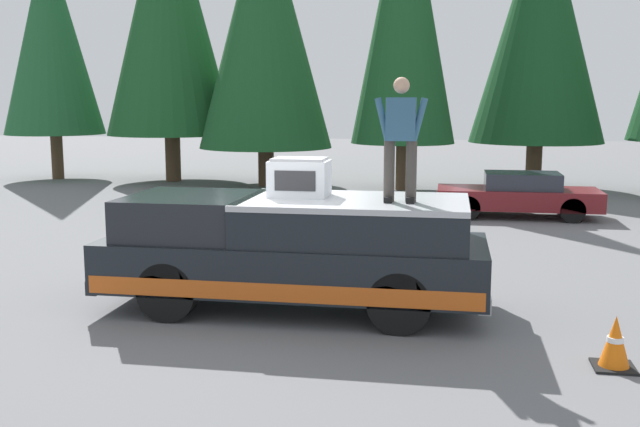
{
  "coord_description": "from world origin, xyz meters",
  "views": [
    {
      "loc": [
        -10.29,
        -2.74,
        3.06
      ],
      "look_at": [
        0.42,
        -0.83,
        1.35
      ],
      "focal_mm": 41.32,
      "sensor_mm": 36.0,
      "label": 1
    }
  ],
  "objects": [
    {
      "name": "conifer_center_left",
      "position": [
        14.41,
        -1.13,
        6.04
      ],
      "size": [
        3.43,
        3.43,
        10.53
      ],
      "color": "#4C3826",
      "rests_on": "ground"
    },
    {
      "name": "person_on_truck_bed",
      "position": [
        -0.26,
        -2.06,
        2.55
      ],
      "size": [
        0.29,
        0.72,
        1.69
      ],
      "color": "#423D38",
      "rests_on": "pickup_truck"
    },
    {
      "name": "pickup_truck",
      "position": [
        -0.08,
        -0.54,
        0.87
      ],
      "size": [
        2.01,
        5.54,
        1.65
      ],
      "color": "black",
      "rests_on": "ground"
    },
    {
      "name": "conifer_right",
      "position": [
        15.66,
        7.44,
        6.28
      ],
      "size": [
        4.69,
        4.69,
        10.86
      ],
      "color": "#4C3826",
      "rests_on": "ground"
    },
    {
      "name": "conifer_left",
      "position": [
        15.49,
        -5.52,
        5.57
      ],
      "size": [
        4.43,
        4.43,
        9.59
      ],
      "color": "#4C3826",
      "rests_on": "ground"
    },
    {
      "name": "conifer_far_right",
      "position": [
        15.59,
        12.07,
        5.36
      ],
      "size": [
        3.69,
        3.69,
        9.06
      ],
      "color": "#4C3826",
      "rests_on": "ground"
    },
    {
      "name": "traffic_cone",
      "position": [
        -1.77,
        -4.64,
        0.29
      ],
      "size": [
        0.47,
        0.47,
        0.62
      ],
      "color": "black",
      "rests_on": "ground"
    },
    {
      "name": "conifer_center_right",
      "position": [
        14.76,
        3.65,
        5.59
      ],
      "size": [
        4.61,
        4.61,
        9.85
      ],
      "color": "#4C3826",
      "rests_on": "ground"
    },
    {
      "name": "parked_car_maroon",
      "position": [
        9.21,
        -4.5,
        0.58
      ],
      "size": [
        1.64,
        4.1,
        1.16
      ],
      "color": "maroon",
      "rests_on": "ground"
    },
    {
      "name": "compressor_unit",
      "position": [
        0.08,
        -0.59,
        1.93
      ],
      "size": [
        0.65,
        0.84,
        0.56
      ],
      "color": "silver",
      "rests_on": "pickup_truck"
    },
    {
      "name": "ground_plane",
      "position": [
        0.0,
        0.0,
        0.0
      ],
      "size": [
        90.0,
        90.0,
        0.0
      ],
      "primitive_type": "plane",
      "color": "slate"
    }
  ]
}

